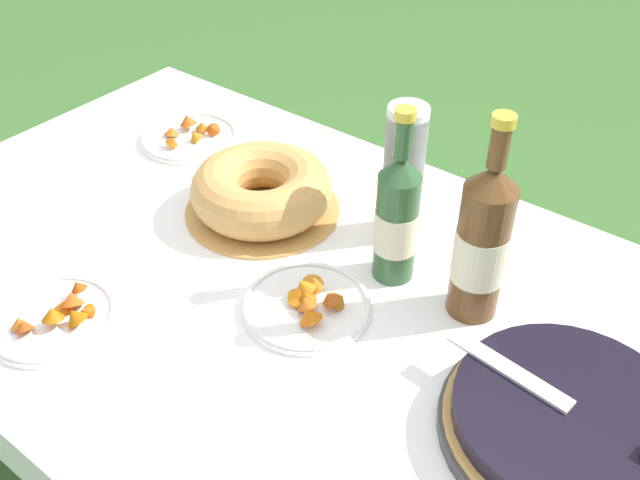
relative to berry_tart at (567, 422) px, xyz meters
The scene contains 11 objects.
garden_table 0.51m from the berry_tart, behind, with size 1.57×0.93×0.70m.
tablecloth 0.51m from the berry_tart, behind, with size 1.58×0.94×0.10m.
berry_tart is the anchor object (origin of this frame).
serving_knife 0.05m from the berry_tart, ahead, with size 0.38×0.07×0.01m.
bundt_cake 0.68m from the berry_tart, 168.13° to the left, with size 0.30×0.30×0.10m.
cup_stack 0.50m from the berry_tart, 149.56° to the left, with size 0.07×0.07×0.25m.
cider_bottle_green 0.40m from the berry_tart, 159.14° to the left, with size 0.07×0.07×0.31m.
cider_bottle_amber 0.28m from the berry_tart, 146.49° to the left, with size 0.08×0.08×0.35m.
snack_plate_near 0.78m from the berry_tart, 158.21° to the right, with size 0.20×0.20×0.05m.
snack_plate_left 1.00m from the berry_tart, 165.93° to the left, with size 0.21×0.21×0.05m.
snack_plate_right 0.43m from the berry_tart, behind, with size 0.21×0.21×0.06m.
Camera 1 is at (0.61, -0.68, 1.51)m, focal length 40.00 mm.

